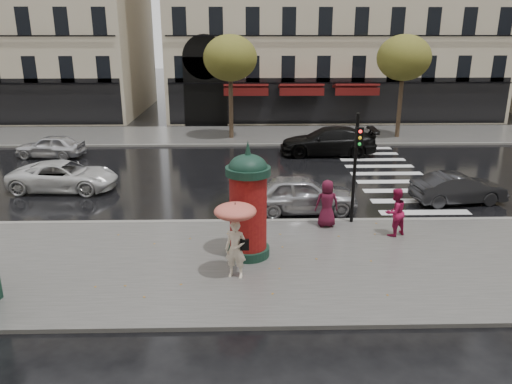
{
  "coord_description": "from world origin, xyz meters",
  "views": [
    {
      "loc": [
        -1.15,
        -14.39,
        6.95
      ],
      "look_at": [
        -0.77,
        1.5,
        1.73
      ],
      "focal_mm": 35.0,
      "sensor_mm": 36.0,
      "label": 1
    }
  ],
  "objects_px": {
    "man_burgundy": "(327,203)",
    "car_white": "(64,176)",
    "car_black": "(328,141)",
    "car_darkgrey": "(458,188)",
    "traffic_light": "(356,158)",
    "car_silver": "(301,194)",
    "woman_umbrella": "(236,228)",
    "morris_column": "(248,202)",
    "woman_red": "(395,212)",
    "car_far_silver": "(50,146)"
  },
  "relations": [
    {
      "from": "car_silver",
      "to": "car_darkgrey",
      "type": "distance_m",
      "value": 6.73
    },
    {
      "from": "car_silver",
      "to": "car_darkgrey",
      "type": "bearing_deg",
      "value": -84.84
    },
    {
      "from": "man_burgundy",
      "to": "car_white",
      "type": "relative_size",
      "value": 0.37
    },
    {
      "from": "woman_umbrella",
      "to": "man_burgundy",
      "type": "height_order",
      "value": "woman_umbrella"
    },
    {
      "from": "woman_red",
      "to": "car_white",
      "type": "distance_m",
      "value": 14.47
    },
    {
      "from": "man_burgundy",
      "to": "car_far_silver",
      "type": "distance_m",
      "value": 17.71
    },
    {
      "from": "car_silver",
      "to": "morris_column",
      "type": "bearing_deg",
      "value": 150.27
    },
    {
      "from": "man_burgundy",
      "to": "car_black",
      "type": "relative_size",
      "value": 0.31
    },
    {
      "from": "car_silver",
      "to": "car_white",
      "type": "distance_m",
      "value": 10.79
    },
    {
      "from": "woman_umbrella",
      "to": "traffic_light",
      "type": "height_order",
      "value": "traffic_light"
    },
    {
      "from": "traffic_light",
      "to": "car_black",
      "type": "xyz_separation_m",
      "value": [
        0.84,
        10.92,
        -1.77
      ]
    },
    {
      "from": "woman_umbrella",
      "to": "car_silver",
      "type": "relative_size",
      "value": 0.52
    },
    {
      "from": "woman_red",
      "to": "car_far_silver",
      "type": "xyz_separation_m",
      "value": [
        -16.1,
        11.87,
        -0.32
      ]
    },
    {
      "from": "woman_red",
      "to": "traffic_light",
      "type": "height_order",
      "value": "traffic_light"
    },
    {
      "from": "man_burgundy",
      "to": "traffic_light",
      "type": "height_order",
      "value": "traffic_light"
    },
    {
      "from": "car_black",
      "to": "traffic_light",
      "type": "bearing_deg",
      "value": -3.1
    },
    {
      "from": "woman_umbrella",
      "to": "woman_red",
      "type": "distance_m",
      "value": 6.19
    },
    {
      "from": "car_silver",
      "to": "car_black",
      "type": "xyz_separation_m",
      "value": [
        2.58,
        9.44,
        0.04
      ]
    },
    {
      "from": "morris_column",
      "to": "car_black",
      "type": "xyz_separation_m",
      "value": [
        4.71,
        13.62,
        -1.09
      ]
    },
    {
      "from": "car_darkgrey",
      "to": "traffic_light",
      "type": "bearing_deg",
      "value": 108.76
    },
    {
      "from": "woman_umbrella",
      "to": "man_burgundy",
      "type": "distance_m",
      "value": 5.04
    },
    {
      "from": "car_silver",
      "to": "car_far_silver",
      "type": "relative_size",
      "value": 1.18
    },
    {
      "from": "car_black",
      "to": "woman_red",
      "type": "bearing_deg",
      "value": 2.91
    },
    {
      "from": "car_silver",
      "to": "car_white",
      "type": "bearing_deg",
      "value": 70.67
    },
    {
      "from": "car_darkgrey",
      "to": "woman_umbrella",
      "type": "bearing_deg",
      "value": 118.27
    },
    {
      "from": "morris_column",
      "to": "car_darkgrey",
      "type": "bearing_deg",
      "value": 30.17
    },
    {
      "from": "car_far_silver",
      "to": "man_burgundy",
      "type": "bearing_deg",
      "value": 57.43
    },
    {
      "from": "woman_red",
      "to": "morris_column",
      "type": "height_order",
      "value": "morris_column"
    },
    {
      "from": "car_white",
      "to": "car_darkgrey",
      "type": "bearing_deg",
      "value": -93.45
    },
    {
      "from": "man_burgundy",
      "to": "car_silver",
      "type": "distance_m",
      "value": 1.95
    },
    {
      "from": "woman_red",
      "to": "car_silver",
      "type": "distance_m",
      "value": 3.98
    },
    {
      "from": "car_darkgrey",
      "to": "woman_red",
      "type": "bearing_deg",
      "value": 126.78
    },
    {
      "from": "woman_red",
      "to": "car_far_silver",
      "type": "bearing_deg",
      "value": -63.98
    },
    {
      "from": "woman_umbrella",
      "to": "car_darkgrey",
      "type": "relative_size",
      "value": 0.6
    },
    {
      "from": "traffic_light",
      "to": "car_white",
      "type": "height_order",
      "value": "traffic_light"
    },
    {
      "from": "man_burgundy",
      "to": "car_black",
      "type": "height_order",
      "value": "man_burgundy"
    },
    {
      "from": "car_darkgrey",
      "to": "car_far_silver",
      "type": "bearing_deg",
      "value": 60.12
    },
    {
      "from": "woman_umbrella",
      "to": "car_white",
      "type": "bearing_deg",
      "value": 132.06
    },
    {
      "from": "traffic_light",
      "to": "morris_column",
      "type": "bearing_deg",
      "value": -145.07
    },
    {
      "from": "car_white",
      "to": "car_black",
      "type": "distance_m",
      "value": 14.41
    },
    {
      "from": "woman_red",
      "to": "car_black",
      "type": "relative_size",
      "value": 0.31
    },
    {
      "from": "man_burgundy",
      "to": "morris_column",
      "type": "relative_size",
      "value": 0.47
    },
    {
      "from": "man_burgundy",
      "to": "car_black",
      "type": "distance_m",
      "value": 11.39
    },
    {
      "from": "woman_red",
      "to": "man_burgundy",
      "type": "distance_m",
      "value": 2.38
    },
    {
      "from": "man_burgundy",
      "to": "traffic_light",
      "type": "distance_m",
      "value": 1.92
    },
    {
      "from": "woman_umbrella",
      "to": "man_burgundy",
      "type": "xyz_separation_m",
      "value": [
        3.22,
        3.82,
        -0.65
      ]
    },
    {
      "from": "woman_umbrella",
      "to": "car_darkgrey",
      "type": "height_order",
      "value": "woman_umbrella"
    },
    {
      "from": "car_darkgrey",
      "to": "car_white",
      "type": "relative_size",
      "value": 0.81
    },
    {
      "from": "car_white",
      "to": "car_black",
      "type": "height_order",
      "value": "car_black"
    },
    {
      "from": "man_burgundy",
      "to": "morris_column",
      "type": "distance_m",
      "value": 3.82
    }
  ]
}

